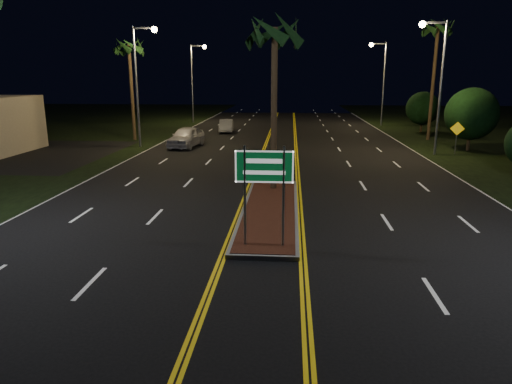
# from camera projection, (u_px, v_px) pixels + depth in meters

# --- Properties ---
(ground) EXTENTS (120.00, 120.00, 0.00)m
(ground) POSITION_uv_depth(u_px,v_px,m) (258.00, 289.00, 11.87)
(ground) COLOR black
(ground) RESTS_ON ground
(median_island) EXTENTS (2.25, 10.25, 0.17)m
(median_island) POSITION_uv_depth(u_px,v_px,m) (270.00, 210.00, 18.62)
(median_island) COLOR gray
(median_island) RESTS_ON ground
(highway_sign) EXTENTS (1.80, 0.08, 3.20)m
(highway_sign) POSITION_uv_depth(u_px,v_px,m) (264.00, 176.00, 13.99)
(highway_sign) COLOR gray
(highway_sign) RESTS_ON ground
(streetlight_left_mid) EXTENTS (1.91, 0.44, 9.00)m
(streetlight_left_mid) POSITION_uv_depth(u_px,v_px,m) (141.00, 73.00, 34.46)
(streetlight_left_mid) COLOR gray
(streetlight_left_mid) RESTS_ON ground
(streetlight_left_far) EXTENTS (1.91, 0.44, 9.00)m
(streetlight_left_far) POSITION_uv_depth(u_px,v_px,m) (195.00, 74.00, 53.79)
(streetlight_left_far) COLOR gray
(streetlight_left_far) RESTS_ON ground
(streetlight_right_mid) EXTENTS (1.91, 0.44, 9.00)m
(streetlight_right_mid) POSITION_uv_depth(u_px,v_px,m) (437.00, 72.00, 30.97)
(streetlight_right_mid) COLOR gray
(streetlight_right_mid) RESTS_ON ground
(streetlight_right_far) EXTENTS (1.91, 0.44, 9.00)m
(streetlight_right_far) POSITION_uv_depth(u_px,v_px,m) (381.00, 74.00, 50.31)
(streetlight_right_far) COLOR gray
(streetlight_right_far) RESTS_ON ground
(palm_median) EXTENTS (2.40, 2.40, 8.30)m
(palm_median) POSITION_uv_depth(u_px,v_px,m) (275.00, 32.00, 20.24)
(palm_median) COLOR #382819
(palm_median) RESTS_ON ground
(palm_left_far) EXTENTS (2.40, 2.40, 8.80)m
(palm_left_far) POSITION_uv_depth(u_px,v_px,m) (129.00, 47.00, 37.98)
(palm_left_far) COLOR #382819
(palm_left_far) RESTS_ON ground
(palm_right_far) EXTENTS (2.40, 2.40, 10.30)m
(palm_right_far) POSITION_uv_depth(u_px,v_px,m) (438.00, 30.00, 37.69)
(palm_right_far) COLOR #382819
(palm_right_far) RESTS_ON ground
(shrub_mid) EXTENTS (3.78, 3.78, 4.62)m
(shrub_mid) POSITION_uv_depth(u_px,v_px,m) (472.00, 114.00, 33.38)
(shrub_mid) COLOR #382819
(shrub_mid) RESTS_ON ground
(shrub_far) EXTENTS (3.24, 3.24, 3.96)m
(shrub_far) POSITION_uv_depth(u_px,v_px,m) (423.00, 108.00, 45.09)
(shrub_far) COLOR #382819
(shrub_far) RESTS_ON ground
(car_near) EXTENTS (3.09, 5.80, 1.84)m
(car_near) POSITION_uv_depth(u_px,v_px,m) (186.00, 135.00, 35.70)
(car_near) COLOR silver
(car_near) RESTS_ON ground
(car_far) EXTENTS (2.25, 4.47, 1.44)m
(car_far) POSITION_uv_depth(u_px,v_px,m) (226.00, 125.00, 45.49)
(car_far) COLOR silver
(car_far) RESTS_ON ground
(warning_sign) EXTENTS (0.93, 0.29, 2.28)m
(warning_sign) POSITION_uv_depth(u_px,v_px,m) (457.00, 133.00, 32.33)
(warning_sign) COLOR gray
(warning_sign) RESTS_ON ground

